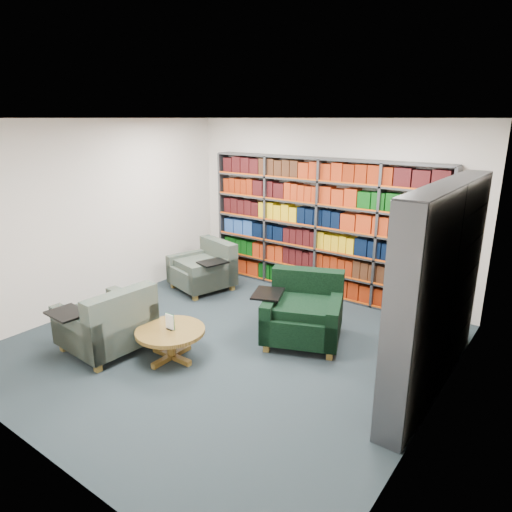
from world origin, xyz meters
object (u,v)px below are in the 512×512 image
Objects in this scene: chair_teal_front at (110,326)px; chair_teal_left at (206,270)px; chair_green_right at (304,313)px; coffee_table at (171,335)px.

chair_teal_left is at bearing 102.78° from chair_teal_front.
chair_green_right is at bearing -15.42° from chair_teal_left.
chair_teal_left is 2.42m from chair_teal_front.
chair_teal_front reaches higher than coffee_table.
chair_green_right reaches higher than chair_teal_front.
coffee_table is (-1.00, -1.43, -0.04)m from chair_green_right.
chair_green_right is 2.46m from chair_teal_front.
chair_teal_front is (-1.75, -1.73, -0.01)m from chair_green_right.
chair_teal_front is (0.54, -2.36, 0.02)m from chair_teal_left.
chair_green_right is (2.29, -0.63, 0.03)m from chair_teal_left.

